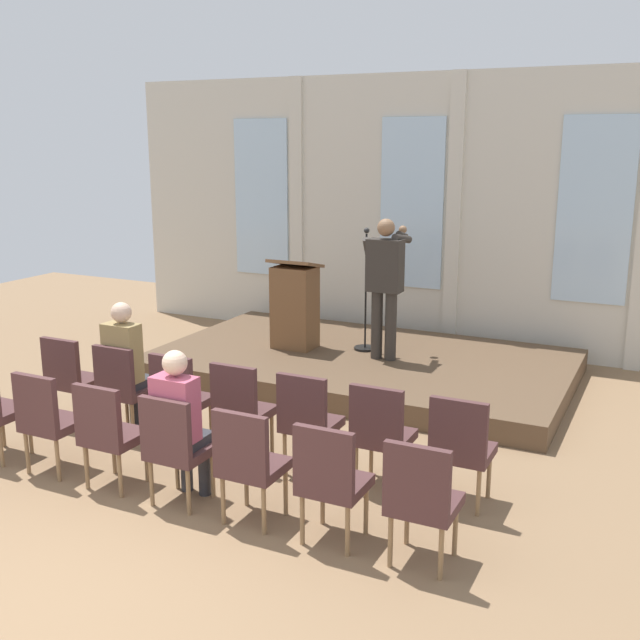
{
  "coord_description": "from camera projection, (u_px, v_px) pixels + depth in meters",
  "views": [
    {
      "loc": [
        3.48,
        -3.16,
        2.89
      ],
      "look_at": [
        0.09,
        3.79,
        1.02
      ],
      "focal_mm": 42.28,
      "sensor_mm": 36.0,
      "label": 1
    }
  ],
  "objects": [
    {
      "name": "ground_plane",
      "position": [
        54.0,
        592.0,
        4.93
      ],
      "size": [
        18.09,
        18.09,
        0.0
      ],
      "primitive_type": "plane",
      "color": "#846647"
    },
    {
      "name": "rear_partition",
      "position": [
        415.0,
        212.0,
        10.54
      ],
      "size": [
        9.07,
        0.14,
        3.76
      ],
      "color": "beige",
      "rests_on": "ground"
    },
    {
      "name": "stage_platform",
      "position": [
        362.0,
        365.0,
        9.42
      ],
      "size": [
        5.02,
        2.97,
        0.27
      ],
      "primitive_type": "cube",
      "color": "brown",
      "rests_on": "ground"
    },
    {
      "name": "speaker",
      "position": [
        385.0,
        279.0,
        8.99
      ],
      "size": [
        0.52,
        0.69,
        1.71
      ],
      "color": "#332D28",
      "rests_on": "stage_platform"
    },
    {
      "name": "mic_stand",
      "position": [
        365.0,
        324.0,
        9.54
      ],
      "size": [
        0.28,
        0.28,
        1.56
      ],
      "color": "black",
      "rests_on": "stage_platform"
    },
    {
      "name": "lectern",
      "position": [
        295.0,
        305.0,
        9.59
      ],
      "size": [
        0.6,
        0.48,
        1.16
      ],
      "color": "brown",
      "rests_on": "stage_platform"
    },
    {
      "name": "chair_r0_c0",
      "position": [
        70.0,
        375.0,
        7.71
      ],
      "size": [
        0.46,
        0.44,
        0.94
      ],
      "color": "olive",
      "rests_on": "ground"
    },
    {
      "name": "chair_r0_c1",
      "position": [
        122.0,
        384.0,
        7.42
      ],
      "size": [
        0.46,
        0.44,
        0.94
      ],
      "color": "olive",
      "rests_on": "ground"
    },
    {
      "name": "audience_r0_c1",
      "position": [
        127.0,
        361.0,
        7.44
      ],
      "size": [
        0.36,
        0.39,
        1.35
      ],
      "color": "#2D2D33",
      "rests_on": "ground"
    },
    {
      "name": "chair_r0_c2",
      "position": [
        179.0,
        394.0,
        7.13
      ],
      "size": [
        0.46,
        0.44,
        0.94
      ],
      "color": "olive",
      "rests_on": "ground"
    },
    {
      "name": "chair_r0_c3",
      "position": [
        241.0,
        405.0,
        6.84
      ],
      "size": [
        0.46,
        0.44,
        0.94
      ],
      "color": "olive",
      "rests_on": "ground"
    },
    {
      "name": "chair_r0_c4",
      "position": [
        308.0,
        417.0,
        6.55
      ],
      "size": [
        0.46,
        0.44,
        0.94
      ],
      "color": "olive",
      "rests_on": "ground"
    },
    {
      "name": "chair_r0_c5",
      "position": [
        381.0,
        430.0,
        6.25
      ],
      "size": [
        0.46,
        0.44,
        0.94
      ],
      "color": "olive",
      "rests_on": "ground"
    },
    {
      "name": "chair_r0_c6",
      "position": [
        461.0,
        444.0,
        5.96
      ],
      "size": [
        0.46,
        0.44,
        0.94
      ],
      "color": "olive",
      "rests_on": "ground"
    },
    {
      "name": "chair_r1_c1",
      "position": [
        47.0,
        416.0,
        6.56
      ],
      "size": [
        0.46,
        0.44,
        0.94
      ],
      "color": "olive",
      "rests_on": "ground"
    },
    {
      "name": "chair_r1_c2",
      "position": [
        108.0,
        429.0,
        6.26
      ],
      "size": [
        0.46,
        0.44,
        0.94
      ],
      "color": "olive",
      "rests_on": "ground"
    },
    {
      "name": "chair_r1_c3",
      "position": [
        175.0,
        444.0,
        5.97
      ],
      "size": [
        0.46,
        0.44,
        0.94
      ],
      "color": "olive",
      "rests_on": "ground"
    },
    {
      "name": "audience_r1_c3",
      "position": [
        180.0,
        418.0,
        6.0
      ],
      "size": [
        0.36,
        0.39,
        1.29
      ],
      "color": "#2D2D33",
      "rests_on": "ground"
    },
    {
      "name": "chair_r1_c4",
      "position": [
        249.0,
        459.0,
        5.68
      ],
      "size": [
        0.46,
        0.44,
        0.94
      ],
      "color": "olive",
      "rests_on": "ground"
    },
    {
      "name": "chair_r1_c5",
      "position": [
        330.0,
        477.0,
        5.39
      ],
      "size": [
        0.46,
        0.44,
        0.94
      ],
      "color": "olive",
      "rests_on": "ground"
    },
    {
      "name": "chair_r1_c6",
      "position": [
        421.0,
        496.0,
        5.1
      ],
      "size": [
        0.46,
        0.44,
        0.94
      ],
      "color": "olive",
      "rests_on": "ground"
    }
  ]
}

